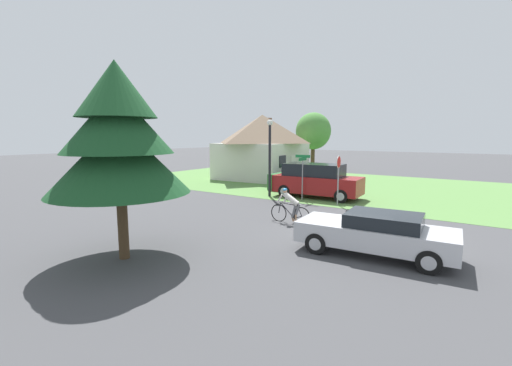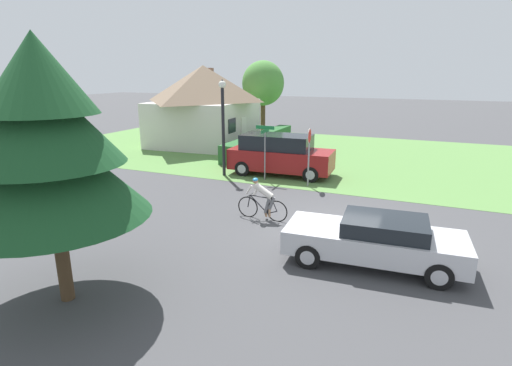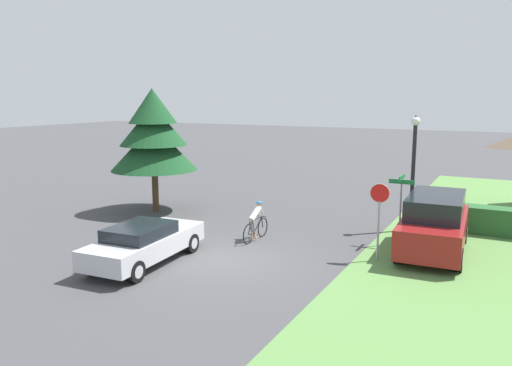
{
  "view_description": "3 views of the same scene",
  "coord_description": "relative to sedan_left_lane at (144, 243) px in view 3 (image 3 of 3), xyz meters",
  "views": [
    {
      "loc": [
        -12.45,
        -4.04,
        3.6
      ],
      "look_at": [
        -2.08,
        3.02,
        1.86
      ],
      "focal_mm": 24.0,
      "sensor_mm": 36.0,
      "label": 1
    },
    {
      "loc": [
        -12.21,
        -2.36,
        4.91
      ],
      "look_at": [
        -1.83,
        2.12,
        1.76
      ],
      "focal_mm": 28.0,
      "sensor_mm": 36.0,
      "label": 2
    },
    {
      "loc": [
        8.21,
        -13.41,
        5.32
      ],
      "look_at": [
        -0.77,
        3.72,
        1.95
      ],
      "focal_mm": 35.0,
      "sensor_mm": 36.0,
      "label": 3
    }
  ],
  "objects": [
    {
      "name": "street_lamp",
      "position": [
        6.82,
        8.05,
        2.16
      ],
      "size": [
        0.35,
        0.35,
        4.61
      ],
      "color": "black",
      "rests_on": "ground"
    },
    {
      "name": "sedan_left_lane",
      "position": [
        0.0,
        0.0,
        0.0
      ],
      "size": [
        2.06,
        4.67,
        1.31
      ],
      "rotation": [
        0.0,
        0.0,
        1.64
      ],
      "color": "#BCBCC1",
      "rests_on": "ground"
    },
    {
      "name": "stop_sign",
      "position": [
        6.59,
        3.72,
        1.11
      ],
      "size": [
        0.64,
        0.07,
        2.58
      ],
      "rotation": [
        0.0,
        0.0,
        3.21
      ],
      "color": "gray",
      "rests_on": "ground"
    },
    {
      "name": "street_name_sign",
      "position": [
        6.83,
        5.89,
        1.1
      ],
      "size": [
        0.9,
        0.9,
        2.56
      ],
      "color": "gray",
      "rests_on": "ground"
    },
    {
      "name": "conifer_tall_near",
      "position": [
        -4.45,
        6.08,
        2.87
      ],
      "size": [
        3.95,
        3.95,
        5.69
      ],
      "color": "#4C3823",
      "rests_on": "ground"
    },
    {
      "name": "cyclist",
      "position": [
        1.94,
        3.99,
        0.02
      ],
      "size": [
        0.44,
        1.86,
        1.46
      ],
      "rotation": [
        0.0,
        0.0,
        1.55
      ],
      "color": "black",
      "rests_on": "ground"
    },
    {
      "name": "parked_suv_right",
      "position": [
        8.06,
        5.59,
        0.32
      ],
      "size": [
        2.25,
        5.09,
        1.99
      ],
      "rotation": [
        0.0,
        0.0,
        1.62
      ],
      "color": "maroon",
      "rests_on": "ground"
    },
    {
      "name": "ground_plane",
      "position": [
        2.13,
        1.41,
        -0.68
      ],
      "size": [
        140.0,
        140.0,
        0.0
      ],
      "primitive_type": "plane",
      "color": "#424244"
    }
  ]
}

